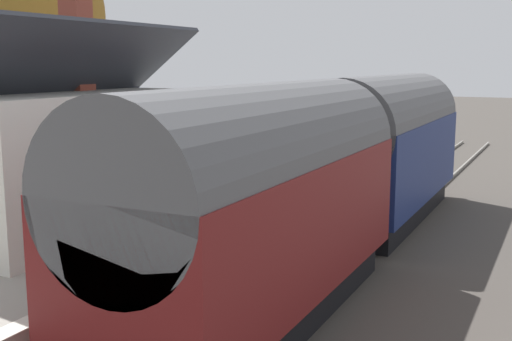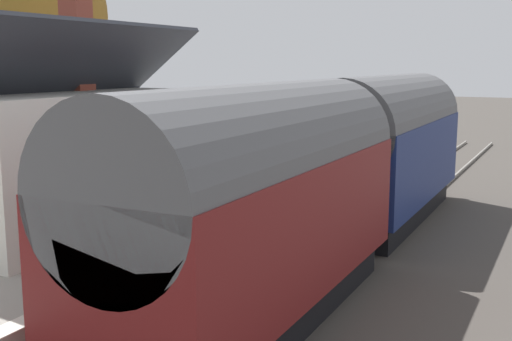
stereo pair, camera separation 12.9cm
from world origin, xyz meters
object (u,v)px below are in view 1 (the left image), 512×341
bench_by_lamp (248,167)px  tree_distant (44,16)px  station_building (51,155)px  planter_by_door (272,176)px  planter_bench_right (152,174)px  planter_corner_building (231,183)px  planter_under_sign (333,157)px  train (338,167)px  planter_edge_near (179,163)px

bench_by_lamp → tree_distant: bearing=77.9°
tree_distant → station_building: bearing=-135.7°
planter_by_door → planter_bench_right: (-0.68, 3.92, -0.13)m
station_building → planter_corner_building: size_ratio=8.99×
planter_by_door → planter_bench_right: size_ratio=0.77×
planter_bench_right → planter_by_door: bearing=-80.1°
planter_by_door → planter_under_sign: planter_under_sign is taller
planter_corner_building → tree_distant: size_ratio=0.08×
station_building → train: bearing=-59.0°
train → planter_by_door: 4.25m
bench_by_lamp → tree_distant: (2.26, 10.56, 5.21)m
planter_by_door → planter_corner_building: size_ratio=1.08×
planter_corner_building → planter_under_sign: 5.48m
planter_bench_right → planter_under_sign: bearing=-43.1°
bench_by_lamp → tree_distant: tree_distant is taller
station_building → planter_edge_near: bearing=12.6°
station_building → bench_by_lamp: bearing=-11.7°
tree_distant → planter_by_door: bearing=-104.6°
bench_by_lamp → planter_bench_right: bench_by_lamp is taller
train → planter_edge_near: train is taller
planter_corner_building → planter_edge_near: (3.06, 3.78, -0.11)m
bench_by_lamp → planter_by_door: (-0.80, -1.22, -0.05)m
planter_by_door → planter_under_sign: 4.07m
train → station_building: (-3.43, 5.72, 0.37)m
planter_by_door → planter_bench_right: planter_by_door is taller
planter_under_sign → tree_distant: (-0.98, 12.28, 5.20)m
planter_edge_near → tree_distant: (1.30, 7.30, 5.42)m
planter_by_door → planter_under_sign: bearing=-7.2°
planter_edge_near → tree_distant: 9.18m
station_building → bench_by_lamp: 7.32m
station_building → bench_by_lamp: size_ratio=4.67×
bench_by_lamp → planter_under_sign: bearing=-28.1°
planter_by_door → planter_edge_near: size_ratio=0.90×
tree_distant → planter_corner_building: bearing=-111.5°
planter_edge_near → tree_distant: size_ratio=0.09×
station_building → planter_edge_near: (8.02, 1.80, -1.43)m
planter_by_door → train: bearing=-133.1°
station_building → bench_by_lamp: station_building is taller
train → tree_distant: 16.53m
bench_by_lamp → planter_corner_building: bench_by_lamp is taller
planter_bench_right → tree_distant: bearing=64.6°
planter_under_sign → tree_distant: 13.37m
planter_edge_near → tree_distant: tree_distant is taller
planter_by_door → planter_corner_building: planter_by_door is taller
train → tree_distant: (5.90, 14.81, 4.35)m
bench_by_lamp → planter_under_sign: size_ratio=1.61×
bench_by_lamp → planter_under_sign: (3.24, -1.73, 0.01)m
train → planter_under_sign: 7.37m
planter_corner_building → planter_by_door: bearing=-28.5°
planter_under_sign → planter_bench_right: (-4.72, 4.42, -0.19)m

